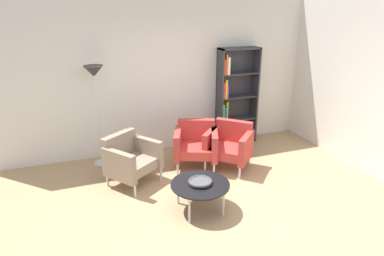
{
  "coord_description": "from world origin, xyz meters",
  "views": [
    {
      "loc": [
        -1.69,
        -3.54,
        2.66
      ],
      "look_at": [
        -0.08,
        0.84,
        0.95
      ],
      "focal_mm": 31.56,
      "sensor_mm": 36.0,
      "label": 1
    }
  ],
  "objects": [
    {
      "name": "plaster_back_panel",
      "position": [
        0.0,
        2.46,
        1.45
      ],
      "size": [
        6.4,
        0.12,
        2.9
      ],
      "primitive_type": "cube",
      "color": "silver",
      "rests_on": "ground_plane"
    },
    {
      "name": "armchair_corner_red",
      "position": [
        -0.96,
        1.25,
        0.41
      ],
      "size": [
        0.95,
        0.93,
        0.78
      ],
      "rotation": [
        0.0,
        0.0,
        0.63
      ],
      "color": "gray",
      "rests_on": "ground_plane"
    },
    {
      "name": "decorative_bowl",
      "position": [
        -0.21,
        0.17,
        0.43
      ],
      "size": [
        0.32,
        0.32,
        0.05
      ],
      "color": "#4C4C51",
      "rests_on": "coffee_table_low"
    },
    {
      "name": "armchair_near_window",
      "position": [
        0.21,
        1.45,
        0.41
      ],
      "size": [
        0.9,
        0.86,
        0.78
      ],
      "rotation": [
        0.0,
        0.0,
        -0.37
      ],
      "color": "#B73833",
      "rests_on": "ground_plane"
    },
    {
      "name": "armchair_spare_guest",
      "position": [
        0.73,
        1.22,
        0.41
      ],
      "size": [
        0.95,
        0.95,
        0.78
      ],
      "rotation": [
        0.0,
        0.0,
        -0.77
      ],
      "color": "#B73833",
      "rests_on": "ground_plane"
    },
    {
      "name": "ground_plane",
      "position": [
        0.0,
        0.0,
        0.0
      ],
      "size": [
        8.32,
        8.32,
        0.0
      ],
      "primitive_type": "plane",
      "color": "tan"
    },
    {
      "name": "plaster_right_partition",
      "position": [
        2.86,
        0.6,
        1.45
      ],
      "size": [
        0.12,
        5.2,
        2.9
      ],
      "primitive_type": "cube",
      "color": "silver",
      "rests_on": "ground_plane"
    },
    {
      "name": "bookshelf_tall",
      "position": [
        1.3,
        2.25,
        0.94
      ],
      "size": [
        0.8,
        0.3,
        1.9
      ],
      "color": "#333338",
      "rests_on": "ground_plane"
    },
    {
      "name": "floor_lamp_torchiere",
      "position": [
        -1.32,
        2.1,
        1.45
      ],
      "size": [
        0.32,
        0.32,
        1.74
      ],
      "color": "silver",
      "rests_on": "ground_plane"
    },
    {
      "name": "coffee_table_low",
      "position": [
        -0.21,
        0.17,
        0.37
      ],
      "size": [
        0.8,
        0.8,
        0.4
      ],
      "color": "black",
      "rests_on": "ground_plane"
    }
  ]
}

